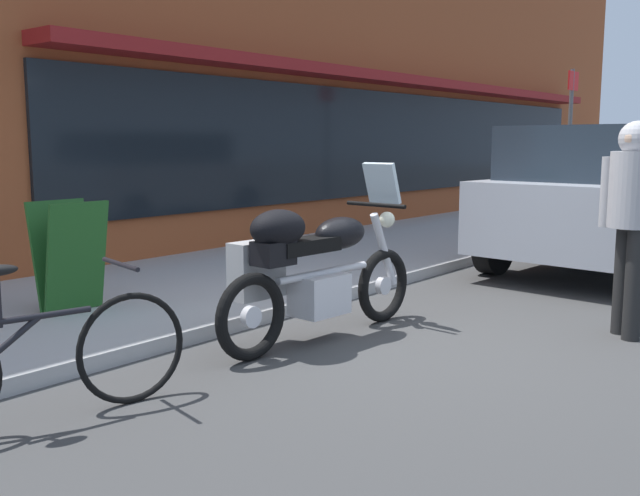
{
  "coord_description": "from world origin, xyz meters",
  "views": [
    {
      "loc": [
        -4.8,
        -2.91,
        1.57
      ],
      "look_at": [
        -0.22,
        0.8,
        0.7
      ],
      "focal_mm": 40.27,
      "sensor_mm": 36.0,
      "label": 1
    }
  ],
  "objects_px": {
    "parked_minivan": "(623,194)",
    "sandwich_board_sign": "(70,256)",
    "pedestrian_walking": "(633,202)",
    "touring_motorcycle": "(310,266)",
    "parking_sign_pole": "(570,135)",
    "parked_bicycle": "(39,360)"
  },
  "relations": [
    {
      "from": "parked_minivan",
      "to": "parking_sign_pole",
      "type": "xyz_separation_m",
      "value": [
        3.19,
        1.86,
        0.77
      ]
    },
    {
      "from": "parked_bicycle",
      "to": "pedestrian_walking",
      "type": "distance_m",
      "value": 4.51
    },
    {
      "from": "parked_bicycle",
      "to": "sandwich_board_sign",
      "type": "distance_m",
      "value": 2.33
    },
    {
      "from": "parked_bicycle",
      "to": "touring_motorcycle",
      "type": "bearing_deg",
      "value": -2.04
    },
    {
      "from": "pedestrian_walking",
      "to": "touring_motorcycle",
      "type": "bearing_deg",
      "value": 132.18
    },
    {
      "from": "parked_bicycle",
      "to": "pedestrian_walking",
      "type": "xyz_separation_m",
      "value": [
        3.98,
        -1.99,
        0.72
      ]
    },
    {
      "from": "parked_minivan",
      "to": "sandwich_board_sign",
      "type": "xyz_separation_m",
      "value": [
        -5.92,
        2.82,
        -0.33
      ]
    },
    {
      "from": "pedestrian_walking",
      "to": "parking_sign_pole",
      "type": "xyz_separation_m",
      "value": [
        6.49,
        2.9,
        0.6
      ]
    },
    {
      "from": "touring_motorcycle",
      "to": "pedestrian_walking",
      "type": "height_order",
      "value": "pedestrian_walking"
    },
    {
      "from": "touring_motorcycle",
      "to": "parked_bicycle",
      "type": "distance_m",
      "value": 2.27
    },
    {
      "from": "parked_minivan",
      "to": "parking_sign_pole",
      "type": "bearing_deg",
      "value": 30.31
    },
    {
      "from": "touring_motorcycle",
      "to": "parked_minivan",
      "type": "bearing_deg",
      "value": -9.78
    },
    {
      "from": "parked_bicycle",
      "to": "parking_sign_pole",
      "type": "distance_m",
      "value": 10.6
    },
    {
      "from": "parked_minivan",
      "to": "pedestrian_walking",
      "type": "relative_size",
      "value": 2.74
    },
    {
      "from": "touring_motorcycle",
      "to": "parked_bicycle",
      "type": "bearing_deg",
      "value": 177.96
    },
    {
      "from": "parked_minivan",
      "to": "sandwich_board_sign",
      "type": "height_order",
      "value": "parked_minivan"
    },
    {
      "from": "parked_minivan",
      "to": "parked_bicycle",
      "type": "bearing_deg",
      "value": 172.59
    },
    {
      "from": "parked_bicycle",
      "to": "parked_minivan",
      "type": "distance_m",
      "value": 7.37
    },
    {
      "from": "parked_minivan",
      "to": "sandwich_board_sign",
      "type": "distance_m",
      "value": 6.57
    },
    {
      "from": "parked_minivan",
      "to": "sandwich_board_sign",
      "type": "relative_size",
      "value": 5.01
    },
    {
      "from": "pedestrian_walking",
      "to": "parking_sign_pole",
      "type": "height_order",
      "value": "parking_sign_pole"
    },
    {
      "from": "sandwich_board_sign",
      "to": "parking_sign_pole",
      "type": "bearing_deg",
      "value": -6.03
    }
  ]
}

